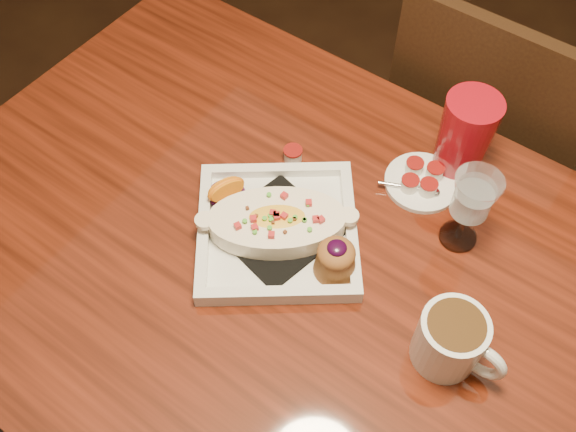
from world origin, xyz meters
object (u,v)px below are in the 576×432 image
Objects in this scene: chair_far at (481,146)px; saucer at (421,181)px; table at (336,320)px; red_tumbler at (465,136)px; coffee_mug at (452,340)px; plate at (282,229)px; goblet at (473,200)px.

saucer is at bearing 89.35° from chair_far.
chair_far is 7.13× the size of saucer.
table is at bearing 90.00° from chair_far.
chair_far is 0.44m from red_tumbler.
coffee_mug is 1.05× the size of saucer.
red_tumbler is at bearing 25.06° from plate.
saucer is (-0.10, 0.06, -0.10)m from goblet.
red_tumbler is (0.16, 0.31, 0.05)m from plate.
chair_far reaches higher than plate.
plate is 2.28× the size of red_tumbler.
saucer is at bearing -111.61° from red_tumbler.
red_tumbler is (-0.07, 0.13, -0.03)m from goblet.
plate is at bearing -119.42° from saucer.
goblet is 0.15m from saucer.
chair_far is 6.01× the size of goblet.
plate reaches higher than saucer.
table is at bearing -94.33° from red_tumbler.
chair_far is 0.56m from goblet.
plate is at bearing -117.60° from red_tumbler.
table is 11.00× the size of coffee_mug.
coffee_mug is 0.88× the size of goblet.
plate is 0.32m from coffee_mug.
saucer is at bearing 90.93° from table.
goblet is (0.10, 0.20, 0.20)m from table.
red_tumbler reaches higher than saucer.
coffee_mug is 0.22m from goblet.
chair_far is 0.67m from plate.
chair_far is 0.45m from saucer.
goblet is 1.19× the size of saucer.
goblet is 0.97× the size of red_tumbler.
red_tumbler reaches higher than plate.
chair_far is at bearing 40.02° from plate.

